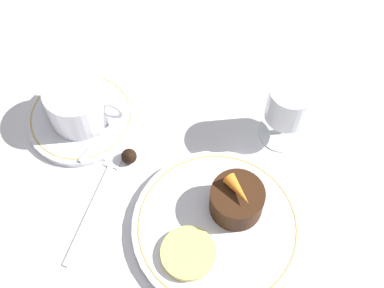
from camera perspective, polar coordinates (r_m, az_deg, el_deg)
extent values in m
plane|color=white|center=(0.72, 2.43, -7.96)|extent=(3.00, 3.00, 0.00)
cylinder|color=white|center=(0.71, 2.70, -8.88)|extent=(0.22, 0.22, 0.01)
torus|color=tan|center=(0.70, 2.72, -8.72)|extent=(0.21, 0.21, 0.00)
cylinder|color=white|center=(0.80, -11.72, 2.80)|extent=(0.16, 0.16, 0.01)
torus|color=tan|center=(0.80, -11.77, 2.95)|extent=(0.15, 0.15, 0.00)
cylinder|color=white|center=(0.77, -12.15, 4.24)|extent=(0.09, 0.09, 0.06)
cylinder|color=#331E0F|center=(0.77, -12.21, 4.43)|extent=(0.07, 0.07, 0.05)
torus|color=white|center=(0.75, -8.52, 3.57)|extent=(0.04, 0.01, 0.04)
cube|color=silver|center=(0.77, -9.75, 0.73)|extent=(0.03, 0.09, 0.00)
ellipsoid|color=silver|center=(0.79, -7.22, 3.80)|extent=(0.02, 0.03, 0.00)
cylinder|color=silver|center=(0.79, 9.51, 1.30)|extent=(0.07, 0.07, 0.01)
cylinder|color=silver|center=(0.77, 9.77, 2.23)|extent=(0.01, 0.01, 0.04)
cylinder|color=silver|center=(0.73, 10.37, 4.37)|extent=(0.06, 0.06, 0.06)
cylinder|color=#470A14|center=(0.74, 10.23, 3.88)|extent=(0.05, 0.05, 0.03)
cube|color=silver|center=(0.73, -10.96, -7.35)|extent=(0.02, 0.15, 0.01)
cube|color=silver|center=(0.77, -7.99, -0.87)|extent=(0.02, 0.05, 0.01)
cylinder|color=#381E0F|center=(0.69, 4.80, -6.00)|extent=(0.07, 0.07, 0.04)
cone|color=orange|center=(0.67, 4.99, -4.94)|extent=(0.04, 0.04, 0.02)
cylinder|color=#EFE075|center=(0.68, -0.41, -11.58)|extent=(0.07, 0.07, 0.01)
sphere|color=black|center=(0.75, -6.73, -1.31)|extent=(0.02, 0.02, 0.02)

